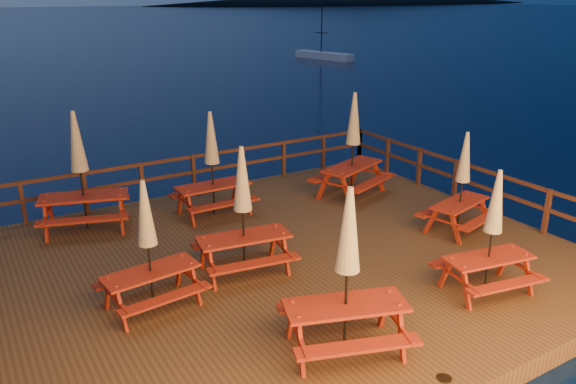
% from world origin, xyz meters
% --- Properties ---
extents(ground, '(500.00, 500.00, 0.00)m').
position_xyz_m(ground, '(0.00, 0.00, 0.00)').
color(ground, black).
rests_on(ground, ground).
extents(deck, '(12.00, 10.00, 0.40)m').
position_xyz_m(deck, '(0.00, 0.00, 0.20)').
color(deck, '#4B2D18').
rests_on(deck, ground).
extents(deck_piles, '(11.44, 9.44, 1.40)m').
position_xyz_m(deck_piles, '(0.00, 0.00, -0.30)').
color(deck_piles, '#3C2113').
rests_on(deck_piles, ground).
extents(railing, '(11.80, 9.75, 1.10)m').
position_xyz_m(railing, '(0.00, 1.78, 1.16)').
color(railing, '#3C2113').
rests_on(railing, deck).
extents(sailboat, '(2.56, 6.19, 9.09)m').
position_xyz_m(sailboat, '(24.25, 33.37, 0.30)').
color(sailboat, silver).
rests_on(sailboat, ground).
extents(picnic_table_0, '(2.02, 1.75, 2.61)m').
position_xyz_m(picnic_table_0, '(-0.97, -0.11, 1.76)').
color(picnic_table_0, '#98240D').
rests_on(picnic_table_0, deck).
extents(picnic_table_1, '(2.30, 2.10, 2.71)m').
position_xyz_m(picnic_table_1, '(-0.82, -3.26, 1.81)').
color(picnic_table_1, '#98240D').
rests_on(picnic_table_1, deck).
extents(picnic_table_2, '(1.85, 1.52, 2.63)m').
position_xyz_m(picnic_table_2, '(-0.19, 3.07, 1.77)').
color(picnic_table_2, '#98240D').
rests_on(picnic_table_2, deck).
extents(picnic_table_3, '(1.81, 1.55, 2.39)m').
position_xyz_m(picnic_table_3, '(-2.98, -0.46, 1.64)').
color(picnic_table_3, '#98240D').
rests_on(picnic_table_3, deck).
extents(picnic_table_4, '(2.43, 2.22, 2.84)m').
position_xyz_m(picnic_table_4, '(3.66, 2.42, 1.88)').
color(picnic_table_4, '#98240D').
rests_on(picnic_table_4, deck).
extents(picnic_table_5, '(1.94, 1.72, 2.38)m').
position_xyz_m(picnic_table_5, '(4.30, -0.87, 1.64)').
color(picnic_table_5, '#98240D').
rests_on(picnic_table_5, deck).
extents(picnic_table_6, '(2.39, 2.16, 2.84)m').
position_xyz_m(picnic_table_6, '(-3.18, 3.75, 1.88)').
color(picnic_table_6, '#98240D').
rests_on(picnic_table_6, deck).
extents(picnic_table_7, '(1.89, 1.65, 2.39)m').
position_xyz_m(picnic_table_7, '(2.55, -3.17, 1.64)').
color(picnic_table_7, '#98240D').
rests_on(picnic_table_7, deck).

